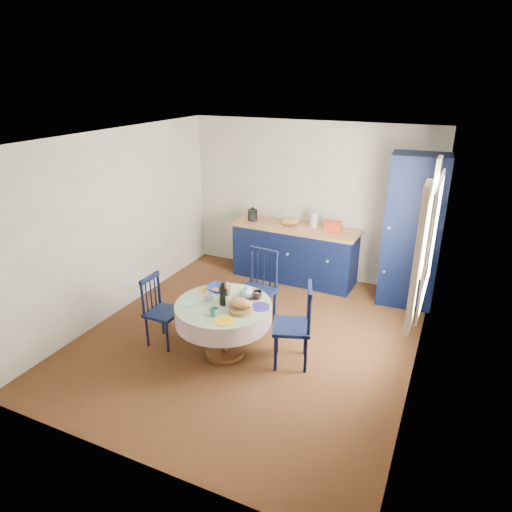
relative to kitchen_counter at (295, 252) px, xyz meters
The scene contains 17 objects.
floor 1.98m from the kitchen_counter, 86.98° to the right, with size 4.50×4.50×0.00m, color black.
ceiling 2.80m from the kitchen_counter, 86.98° to the right, with size 4.50×4.50×0.00m, color white.
wall_back 0.86m from the kitchen_counter, 72.81° to the left, with size 4.00×0.02×2.50m, color silver.
wall_left 2.81m from the kitchen_counter, 134.64° to the right, with size 0.02×4.50×2.50m, color silver.
wall_right 2.95m from the kitchen_counter, 42.46° to the right, with size 0.02×4.50×2.50m, color silver.
window 2.82m from the kitchen_counter, 38.30° to the right, with size 0.10×1.74×1.45m.
kitchen_counter is the anchor object (origin of this frame).
pantry_cabinet 1.87m from the kitchen_counter, ahead, with size 0.79×0.59×2.17m.
dining_table 2.40m from the kitchen_counter, 89.91° to the right, with size 1.13×1.13×0.96m.
chair_left 2.62m from the kitchen_counter, 108.73° to the right, with size 0.38×0.40×0.88m.
chair_far 1.56m from the kitchen_counter, 88.09° to the right, with size 0.50×0.48×1.03m.
chair_right 2.36m from the kitchen_counter, 69.74° to the right, with size 0.54×0.56×0.99m.
mug_a 2.41m from the kitchen_counter, 94.51° to the right, with size 0.11×0.11×0.09m, color silver.
mug_b 2.70m from the kitchen_counter, 89.26° to the right, with size 0.10×0.10×0.09m, color #2A7868.
mug_c 2.16m from the kitchen_counter, 82.00° to the right, with size 0.12×0.12×0.10m, color black.
mug_d 2.10m from the kitchen_counter, 94.26° to the right, with size 0.11×0.11×0.10m, color silver.
cobalt_bowl 2.15m from the kitchen_counter, 95.98° to the right, with size 0.27×0.27×0.07m, color navy.
Camera 1 is at (2.18, -4.57, 3.15)m, focal length 32.00 mm.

